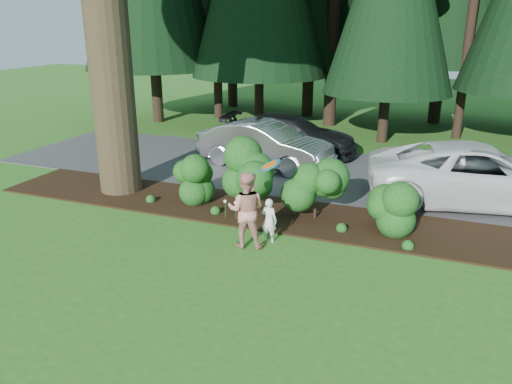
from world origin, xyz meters
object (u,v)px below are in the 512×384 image
at_px(car_white_suv, 480,175).
at_px(frisbee, 270,165).
at_px(car_silver_wagon, 265,145).
at_px(adult, 246,210).
at_px(child, 269,220).
at_px(car_dark_suv, 290,135).

distance_m(car_white_suv, frisbee, 6.47).
bearing_deg(car_silver_wagon, adult, -153.94).
bearing_deg(frisbee, child, -71.11).
height_order(car_silver_wagon, car_white_suv, car_white_suv).
xyz_separation_m(car_white_suv, car_dark_suv, (-6.71, 3.40, -0.10)).
height_order(car_white_suv, car_dark_suv, car_white_suv).
height_order(car_dark_suv, frisbee, frisbee).
relative_size(child, frisbee, 1.93).
bearing_deg(car_dark_suv, adult, -173.53).
distance_m(child, adult, 0.69).
height_order(car_silver_wagon, adult, adult).
distance_m(car_silver_wagon, frisbee, 6.15).
bearing_deg(adult, car_silver_wagon, -85.44).
distance_m(car_dark_suv, frisbee, 7.95).
relative_size(car_silver_wagon, child, 4.48).
relative_size(car_silver_wagon, frisbee, 8.66).
xyz_separation_m(car_dark_suv, child, (2.01, -7.92, -0.24)).
height_order(child, adult, adult).
bearing_deg(frisbee, adult, -113.95).
bearing_deg(frisbee, car_white_suv, 41.54).
height_order(adult, frisbee, frisbee).
bearing_deg(car_silver_wagon, car_dark_suv, 1.16).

